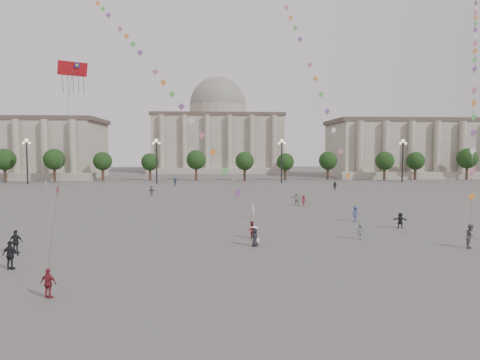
{
  "coord_description": "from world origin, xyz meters",
  "views": [
    {
      "loc": [
        -1.08,
        -32.61,
        7.76
      ],
      "look_at": [
        1.52,
        12.0,
        4.71
      ],
      "focal_mm": 32.0,
      "sensor_mm": 36.0,
      "label": 1
    }
  ],
  "objects": [
    {
      "name": "hat_person",
      "position": [
        2.12,
        1.61,
        0.81
      ],
      "size": [
        0.85,
        0.84,
        1.69
      ],
      "color": "black",
      "rests_on": "ground"
    },
    {
      "name": "person_crowd_3",
      "position": [
        17.49,
        8.93,
        0.79
      ],
      "size": [
        1.53,
        0.8,
        1.58
      ],
      "primitive_type": "imported",
      "rotation": [
        0.0,
        0.0,
        2.91
      ],
      "color": "black",
      "rests_on": "ground"
    },
    {
      "name": "kite_train_west",
      "position": [
        -13.8,
        27.11,
        23.53
      ],
      "size": [
        30.4,
        41.54,
        66.06
      ],
      "color": "#3F3F3F",
      "rests_on": "ground"
    },
    {
      "name": "lamp_post_mid_east",
      "position": [
        15.0,
        70.0,
        7.35
      ],
      "size": [
        2.0,
        0.9,
        10.65
      ],
      "color": "#262628",
      "rests_on": "ground"
    },
    {
      "name": "tree_row",
      "position": [
        0.0,
        78.0,
        5.39
      ],
      "size": [
        137.12,
        5.12,
        8.0
      ],
      "color": "#3B2A1D",
      "rests_on": "ground"
    },
    {
      "name": "kite_flyer_1",
      "position": [
        14.36,
        13.27,
        0.86
      ],
      "size": [
        1.27,
        1.04,
        1.72
      ],
      "primitive_type": "imported",
      "rotation": [
        0.0,
        0.0,
        0.43
      ],
      "color": "#384A7F",
      "rests_on": "ground"
    },
    {
      "name": "lamp_post_mid_west",
      "position": [
        -15.0,
        70.0,
        7.35
      ],
      "size": [
        2.0,
        0.9,
        10.65
      ],
      "color": "#262628",
      "rests_on": "ground"
    },
    {
      "name": "lamp_post_far_west",
      "position": [
        -45.0,
        70.0,
        7.35
      ],
      "size": [
        2.0,
        0.9,
        10.65
      ],
      "color": "#262628",
      "rests_on": "ground"
    },
    {
      "name": "ground",
      "position": [
        0.0,
        0.0,
        0.0
      ],
      "size": [
        360.0,
        360.0,
        0.0
      ],
      "primitive_type": "plane",
      "color": "#53514E",
      "rests_on": "ground"
    },
    {
      "name": "person_crowd_4",
      "position": [
        3.18,
        65.28,
        0.87
      ],
      "size": [
        1.28,
        1.65,
        1.74
      ],
      "primitive_type": "imported",
      "rotation": [
        0.0,
        0.0,
        4.17
      ],
      "color": "silver",
      "rests_on": "ground"
    },
    {
      "name": "dragon_kite",
      "position": [
        -12.14,
        1.82,
        13.37
      ],
      "size": [
        2.24,
        6.74,
        17.46
      ],
      "color": "#AA1218",
      "rests_on": "ground"
    },
    {
      "name": "kite_flyer_2",
      "position": [
        19.26,
        -0.08,
        0.96
      ],
      "size": [
        1.13,
        1.19,
        1.93
      ],
      "primitive_type": "imported",
      "rotation": [
        0.0,
        0.0,
        0.98
      ],
      "color": "#5A595D",
      "rests_on": "ground"
    },
    {
      "name": "person_crowd_6",
      "position": [
        11.59,
        3.64,
        0.75
      ],
      "size": [
        1.09,
        0.81,
        1.5
      ],
      "primitive_type": "imported",
      "rotation": [
        0.0,
        0.0,
        0.29
      ],
      "color": "slate",
      "rests_on": "ground"
    },
    {
      "name": "hall_central",
      "position": [
        0.0,
        129.22,
        14.23
      ],
      "size": [
        48.3,
        34.3,
        35.5
      ],
      "color": "gray",
      "rests_on": "ground"
    },
    {
      "name": "kite_train_mid",
      "position": [
        9.75,
        36.56,
        30.99
      ],
      "size": [
        9.3,
        43.38,
        70.13
      ],
      "color": "#3F3F3F",
      "rests_on": "ground"
    },
    {
      "name": "person_crowd_2",
      "position": [
        -28.78,
        44.04,
        0.77
      ],
      "size": [
        0.87,
        1.13,
        1.54
      ],
      "primitive_type": "imported",
      "rotation": [
        0.0,
        0.0,
        1.24
      ],
      "color": "maroon",
      "rests_on": "ground"
    },
    {
      "name": "hall_east",
      "position": [
        75.0,
        93.89,
        8.43
      ],
      "size": [
        84.0,
        26.22,
        17.2
      ],
      "color": "gray",
      "rests_on": "ground"
    },
    {
      "name": "person_crowd_9",
      "position": [
        22.94,
        51.57,
        0.8
      ],
      "size": [
        1.55,
        1.02,
        1.6
      ],
      "primitive_type": "imported",
      "rotation": [
        0.0,
        0.0,
        0.41
      ],
      "color": "black",
      "rests_on": "ground"
    },
    {
      "name": "person_crowd_7",
      "position": [
        10.56,
        27.6,
        0.95
      ],
      "size": [
        1.82,
        1.3,
        1.9
      ],
      "primitive_type": "imported",
      "rotation": [
        0.0,
        0.0,
        2.67
      ],
      "color": "beige",
      "rests_on": "ground"
    },
    {
      "name": "tourist_4",
      "position": [
        -14.46,
        -4.28,
        0.96
      ],
      "size": [
        1.19,
        0.69,
        1.91
      ],
      "primitive_type": "imported",
      "rotation": [
        0.0,
        0.0,
        2.94
      ],
      "color": "black",
      "rests_on": "ground"
    },
    {
      "name": "person_crowd_12",
      "position": [
        -12.03,
        41.38,
        0.87
      ],
      "size": [
        1.59,
        1.41,
        1.74
      ],
      "primitive_type": "imported",
      "rotation": [
        0.0,
        0.0,
        2.47
      ],
      "color": "slate",
      "rests_on": "ground"
    },
    {
      "name": "tourist_0",
      "position": [
        -9.87,
        -10.0,
        0.8
      ],
      "size": [
        1.01,
        0.64,
        1.59
      ],
      "primitive_type": "imported",
      "rotation": [
        0.0,
        0.0,
        2.85
      ],
      "color": "maroon",
      "rests_on": "ground"
    },
    {
      "name": "kite_flyer_0",
      "position": [
        2.12,
        4.94,
        0.76
      ],
      "size": [
        0.91,
        0.82,
        1.52
      ],
      "primitive_type": "imported",
      "rotation": [
        0.0,
        0.0,
        3.55
      ],
      "color": "maroon",
      "rests_on": "ground"
    },
    {
      "name": "person_crowd_0",
      "position": [
        -10.05,
        63.4,
        0.92
      ],
      "size": [
        1.12,
        1.03,
        1.85
      ],
      "primitive_type": "imported",
      "rotation": [
        0.0,
        0.0,
        0.68
      ],
      "color": "navy",
      "rests_on": "ground"
    },
    {
      "name": "person_crowd_8",
      "position": [
        11.42,
        26.8,
        0.75
      ],
      "size": [
        1.12,
        0.97,
        1.51
      ],
      "primitive_type": "imported",
      "rotation": [
        0.0,
        0.0,
        0.51
      ],
      "color": "maroon",
      "rests_on": "ground"
    },
    {
      "name": "person_crowd_13",
      "position": [
        3.28,
        16.28,
        0.77
      ],
      "size": [
        0.59,
        0.67,
        1.55
      ],
      "primitive_type": "imported",
      "rotation": [
        0.0,
        0.0,
        2.04
      ],
      "color": "silver",
      "rests_on": "ground"
    },
    {
      "name": "lamp_post_far_east",
      "position": [
        45.0,
        70.0,
        7.35
      ],
      "size": [
        2.0,
        0.9,
        10.65
      ],
      "color": "#262628",
      "rests_on": "ground"
    },
    {
      "name": "person_crowd_10",
      "position": [
        -35.0,
        54.86,
        0.9
      ],
      "size": [
        0.75,
        0.78,
        1.8
      ],
      "primitive_type": "imported",
      "rotation": [
        0.0,
        0.0,
        2.26
      ],
      "color": "#B1B2AD",
      "rests_on": "ground"
    },
    {
      "name": "kite_train_east",
      "position": [
        34.76,
        25.41,
        23.32
      ],
      "size": [
        29.56,
        47.59,
        69.77
      ],
      "color": "#3F3F3F",
      "rests_on": "ground"
    },
    {
      "name": "tourist_1",
      "position": [
        -16.14,
        0.19,
        0.91
      ],
      "size": [
        1.12,
        0.6,
        1.81
      ],
      "primitive_type": "imported",
      "rotation": [
        0.0,
        0.0,
        2.99
      ],
      "color": "black",
      "rests_on": "ground"
    }
  ]
}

